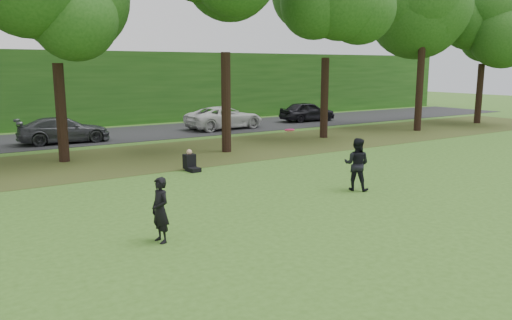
{
  "coord_description": "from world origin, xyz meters",
  "views": [
    {
      "loc": [
        -7.44,
        -8.0,
        3.98
      ],
      "look_at": [
        0.28,
        3.96,
        1.3
      ],
      "focal_mm": 35.0,
      "sensor_mm": 36.0,
      "label": 1
    }
  ],
  "objects": [
    {
      "name": "ground",
      "position": [
        0.0,
        0.0,
        0.0
      ],
      "size": [
        120.0,
        120.0,
        0.0
      ],
      "primitive_type": "plane",
      "color": "#355A1C",
      "rests_on": "ground"
    },
    {
      "name": "leaf_litter",
      "position": [
        0.0,
        13.0,
        0.01
      ],
      "size": [
        60.0,
        7.0,
        0.01
      ],
      "primitive_type": "cube",
      "color": "#4A3F1A",
      "rests_on": "ground"
    },
    {
      "name": "street",
      "position": [
        0.0,
        21.0,
        0.01
      ],
      "size": [
        70.0,
        7.0,
        0.02
      ],
      "primitive_type": "cube",
      "color": "black",
      "rests_on": "ground"
    },
    {
      "name": "far_hedge",
      "position": [
        0.0,
        27.0,
        2.5
      ],
      "size": [
        70.0,
        3.0,
        5.0
      ],
      "primitive_type": "cube",
      "color": "#1D4C15",
      "rests_on": "ground"
    },
    {
      "name": "player_left",
      "position": [
        -3.34,
        2.37,
        0.76
      ],
      "size": [
        0.44,
        0.6,
        1.52
      ],
      "primitive_type": "imported",
      "rotation": [
        0.0,
        0.0,
        -1.43
      ],
      "color": "black",
      "rests_on": "ground"
    },
    {
      "name": "player_right",
      "position": [
        3.9,
        3.55,
        0.86
      ],
      "size": [
        1.01,
        1.05,
        1.71
      ],
      "primitive_type": "imported",
      "rotation": [
        0.0,
        0.0,
        2.17
      ],
      "color": "black",
      "rests_on": "ground"
    },
    {
      "name": "parked_cars",
      "position": [
        1.32,
        20.0,
        0.71
      ],
      "size": [
        36.23,
        3.28,
        1.43
      ],
      "color": "black",
      "rests_on": "street"
    },
    {
      "name": "frisbee",
      "position": [
        0.69,
        2.91,
        2.26
      ],
      "size": [
        0.29,
        0.27,
        0.14
      ],
      "color": "#E61371",
      "rests_on": "ground"
    },
    {
      "name": "seated_person",
      "position": [
        0.68,
        9.26,
        0.31
      ],
      "size": [
        0.47,
        0.76,
        0.83
      ],
      "rotation": [
        0.0,
        0.0,
        0.09
      ],
      "color": "black",
      "rests_on": "ground"
    }
  ]
}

